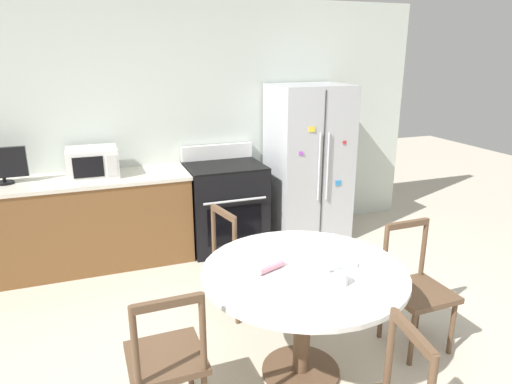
{
  "coord_description": "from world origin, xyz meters",
  "views": [
    {
      "loc": [
        -1.14,
        -2.22,
        2.07
      ],
      "look_at": [
        0.11,
        1.15,
        0.95
      ],
      "focal_mm": 32.0,
      "sensor_mm": 36.0,
      "label": 1
    }
  ],
  "objects_px": {
    "countertop_tv": "(2,164)",
    "microwave": "(93,162)",
    "oven_range": "(225,205)",
    "dining_chair_right": "(416,290)",
    "candle_glass": "(341,279)",
    "refrigerator": "(308,163)",
    "dining_chair_left": "(167,360)",
    "dining_chair_far": "(242,261)"
  },
  "relations": [
    {
      "from": "refrigerator",
      "to": "dining_chair_far",
      "type": "relative_size",
      "value": 1.91
    },
    {
      "from": "countertop_tv",
      "to": "dining_chair_left",
      "type": "relative_size",
      "value": 0.47
    },
    {
      "from": "refrigerator",
      "to": "dining_chair_left",
      "type": "relative_size",
      "value": 1.91
    },
    {
      "from": "dining_chair_right",
      "to": "candle_glass",
      "type": "height_order",
      "value": "dining_chair_right"
    },
    {
      "from": "microwave",
      "to": "candle_glass",
      "type": "relative_size",
      "value": 5.51
    },
    {
      "from": "oven_range",
      "to": "candle_glass",
      "type": "height_order",
      "value": "oven_range"
    },
    {
      "from": "refrigerator",
      "to": "microwave",
      "type": "bearing_deg",
      "value": 177.53
    },
    {
      "from": "oven_range",
      "to": "microwave",
      "type": "distance_m",
      "value": 1.42
    },
    {
      "from": "dining_chair_far",
      "to": "refrigerator",
      "type": "bearing_deg",
      "value": 123.93
    },
    {
      "from": "oven_range",
      "to": "countertop_tv",
      "type": "relative_size",
      "value": 2.56
    },
    {
      "from": "refrigerator",
      "to": "microwave",
      "type": "height_order",
      "value": "refrigerator"
    },
    {
      "from": "dining_chair_right",
      "to": "microwave",
      "type": "bearing_deg",
      "value": -48.11
    },
    {
      "from": "candle_glass",
      "to": "microwave",
      "type": "bearing_deg",
      "value": 117.12
    },
    {
      "from": "microwave",
      "to": "dining_chair_far",
      "type": "height_order",
      "value": "microwave"
    },
    {
      "from": "refrigerator",
      "to": "candle_glass",
      "type": "distance_m",
      "value": 2.6
    },
    {
      "from": "refrigerator",
      "to": "countertop_tv",
      "type": "relative_size",
      "value": 4.1
    },
    {
      "from": "countertop_tv",
      "to": "refrigerator",
      "type": "bearing_deg",
      "value": -2.03
    },
    {
      "from": "dining_chair_left",
      "to": "dining_chair_right",
      "type": "bearing_deg",
      "value": 4.02
    },
    {
      "from": "microwave",
      "to": "candle_glass",
      "type": "xyz_separation_m",
      "value": [
        1.28,
        -2.5,
        -0.24
      ]
    },
    {
      "from": "countertop_tv",
      "to": "microwave",
      "type": "bearing_deg",
      "value": -0.74
    },
    {
      "from": "countertop_tv",
      "to": "oven_range",
      "type": "bearing_deg",
      "value": -2.21
    },
    {
      "from": "refrigerator",
      "to": "dining_chair_left",
      "type": "bearing_deg",
      "value": -131.05
    },
    {
      "from": "microwave",
      "to": "dining_chair_left",
      "type": "relative_size",
      "value": 0.52
    },
    {
      "from": "refrigerator",
      "to": "dining_chair_right",
      "type": "xyz_separation_m",
      "value": [
        -0.19,
        -2.14,
        -0.43
      ]
    },
    {
      "from": "microwave",
      "to": "dining_chair_left",
      "type": "distance_m",
      "value": 2.48
    },
    {
      "from": "refrigerator",
      "to": "oven_range",
      "type": "bearing_deg",
      "value": 178.37
    },
    {
      "from": "microwave",
      "to": "dining_chair_left",
      "type": "height_order",
      "value": "microwave"
    },
    {
      "from": "oven_range",
      "to": "dining_chair_far",
      "type": "xyz_separation_m",
      "value": [
        -0.25,
        -1.29,
        -0.03
      ]
    },
    {
      "from": "dining_chair_right",
      "to": "candle_glass",
      "type": "distance_m",
      "value": 0.91
    },
    {
      "from": "dining_chair_far",
      "to": "dining_chair_right",
      "type": "bearing_deg",
      "value": 36.99
    },
    {
      "from": "oven_range",
      "to": "dining_chair_right",
      "type": "bearing_deg",
      "value": -70.45
    },
    {
      "from": "microwave",
      "to": "candle_glass",
      "type": "distance_m",
      "value": 2.82
    },
    {
      "from": "microwave",
      "to": "dining_chair_right",
      "type": "height_order",
      "value": "microwave"
    },
    {
      "from": "refrigerator",
      "to": "countertop_tv",
      "type": "height_order",
      "value": "refrigerator"
    },
    {
      "from": "candle_glass",
      "to": "dining_chair_far",
      "type": "bearing_deg",
      "value": 101.25
    },
    {
      "from": "dining_chair_right",
      "to": "candle_glass",
      "type": "bearing_deg",
      "value": 17.44
    },
    {
      "from": "oven_range",
      "to": "dining_chair_far",
      "type": "relative_size",
      "value": 1.2
    },
    {
      "from": "countertop_tv",
      "to": "dining_chair_far",
      "type": "distance_m",
      "value": 2.37
    },
    {
      "from": "microwave",
      "to": "countertop_tv",
      "type": "height_order",
      "value": "countertop_tv"
    },
    {
      "from": "refrigerator",
      "to": "dining_chair_far",
      "type": "bearing_deg",
      "value": -133.93
    },
    {
      "from": "refrigerator",
      "to": "oven_range",
      "type": "height_order",
      "value": "refrigerator"
    },
    {
      "from": "countertop_tv",
      "to": "dining_chair_left",
      "type": "bearing_deg",
      "value": -66.55
    }
  ]
}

